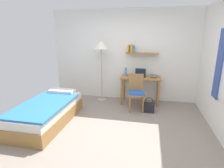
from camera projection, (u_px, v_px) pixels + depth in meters
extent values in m
plane|color=gray|center=(113.00, 131.00, 3.68)|extent=(5.28, 5.28, 0.00)
cube|color=white|center=(127.00, 56.00, 5.24)|extent=(4.40, 0.05, 2.60)
cube|color=#9E703D|center=(142.00, 53.00, 5.00)|extent=(0.91, 0.22, 0.02)
cube|color=orange|center=(129.00, 49.00, 5.06)|extent=(0.03, 0.18, 0.21)
cube|color=orange|center=(131.00, 49.00, 5.06)|extent=(0.03, 0.15, 0.22)
cube|color=gold|center=(132.00, 49.00, 5.04)|extent=(0.03, 0.18, 0.22)
cube|color=#3384C6|center=(134.00, 49.00, 5.04)|extent=(0.03, 0.16, 0.20)
cube|color=#384C93|center=(219.00, 65.00, 3.42)|extent=(0.03, 0.28, 1.33)
cube|color=#9E703D|center=(48.00, 116.00, 4.01)|extent=(0.91, 1.90, 0.28)
cube|color=silver|center=(47.00, 107.00, 3.95)|extent=(0.88, 1.84, 0.16)
cube|color=#2D70B7|center=(43.00, 105.00, 3.82)|extent=(0.93, 1.56, 0.04)
cube|color=white|center=(62.00, 91.00, 4.61)|extent=(0.64, 0.28, 0.10)
cube|color=#9E703D|center=(141.00, 77.00, 5.00)|extent=(1.09, 0.56, 0.03)
cylinder|color=#9E703D|center=(122.00, 92.00, 4.98)|extent=(0.06, 0.06, 0.73)
cylinder|color=#9E703D|center=(158.00, 94.00, 4.78)|extent=(0.06, 0.06, 0.73)
cylinder|color=#9E703D|center=(124.00, 87.00, 5.42)|extent=(0.06, 0.06, 0.73)
cylinder|color=#9E703D|center=(158.00, 89.00, 5.22)|extent=(0.06, 0.06, 0.73)
cube|color=#9E703D|center=(136.00, 94.00, 4.56)|extent=(0.45, 0.45, 0.03)
cube|color=blue|center=(136.00, 93.00, 4.55)|extent=(0.42, 0.42, 0.04)
cube|color=#9E703D|center=(136.00, 82.00, 4.66)|extent=(0.38, 0.09, 0.43)
cylinder|color=#9E703D|center=(130.00, 105.00, 4.47)|extent=(0.04, 0.04, 0.44)
cylinder|color=#9E703D|center=(143.00, 105.00, 4.46)|extent=(0.04, 0.04, 0.44)
cylinder|color=#9E703D|center=(129.00, 100.00, 4.79)|extent=(0.04, 0.04, 0.44)
cylinder|color=#9E703D|center=(142.00, 100.00, 4.77)|extent=(0.04, 0.04, 0.44)
cylinder|color=#B2A893|center=(102.00, 100.00, 5.40)|extent=(0.24, 0.24, 0.02)
cylinder|color=#B2A893|center=(102.00, 75.00, 5.20)|extent=(0.03, 0.03, 1.49)
cone|color=silver|center=(101.00, 45.00, 4.97)|extent=(0.41, 0.41, 0.22)
cube|color=black|center=(140.00, 77.00, 5.00)|extent=(0.30, 0.22, 0.01)
cube|color=black|center=(140.00, 72.00, 5.05)|extent=(0.29, 0.08, 0.20)
cube|color=black|center=(140.00, 72.00, 5.04)|extent=(0.26, 0.06, 0.17)
cylinder|color=#4C99DB|center=(126.00, 72.00, 5.12)|extent=(0.06, 0.06, 0.23)
cube|color=#333338|center=(154.00, 77.00, 4.97)|extent=(0.18, 0.24, 0.02)
cube|color=orange|center=(154.00, 76.00, 4.95)|extent=(0.16, 0.22, 0.02)
cube|color=#3384C6|center=(153.00, 75.00, 4.96)|extent=(0.16, 0.20, 0.02)
cube|color=#232328|center=(149.00, 108.00, 4.54)|extent=(0.28, 0.13, 0.24)
torus|color=#232328|center=(149.00, 101.00, 4.49)|extent=(0.19, 0.02, 0.19)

